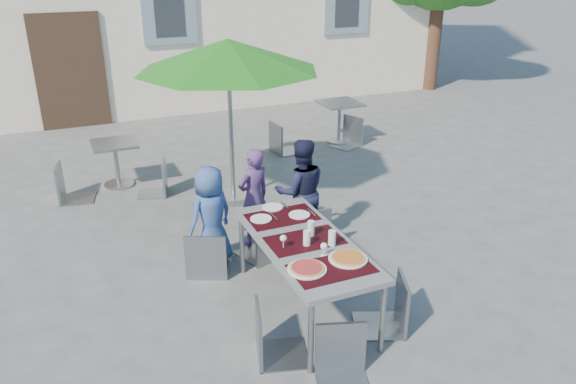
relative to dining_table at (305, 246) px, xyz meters
name	(u,v)px	position (x,y,z in m)	size (l,w,h in m)	color
ground	(346,301)	(0.44, -0.07, -0.70)	(90.00, 90.00, 0.00)	#4E4E51
dining_table	(305,246)	(0.00, 0.00, 0.00)	(0.80, 1.85, 0.76)	#4E4F54
pizza_near_left	(307,268)	(-0.21, -0.49, 0.07)	(0.34, 0.34, 0.03)	white
pizza_near_right	(348,258)	(0.20, -0.47, 0.07)	(0.35, 0.35, 0.03)	white
glassware	(314,236)	(0.05, -0.09, 0.13)	(0.50, 0.47, 0.15)	silver
place_settings	(278,213)	(-0.01, 0.63, 0.06)	(0.65, 0.50, 0.01)	white
child_0	(211,216)	(-0.57, 1.21, -0.12)	(0.56, 0.37, 1.15)	#355493
child_1	(254,197)	(0.02, 1.47, -0.10)	(0.43, 0.29, 1.19)	#53346B
child_2	(301,192)	(0.55, 1.30, -0.05)	(0.63, 0.36, 1.29)	#191B37
chair_0	(205,227)	(-0.70, 0.97, -0.11)	(0.58, 0.59, 1.00)	gray
chair_1	(266,208)	(0.02, 1.05, -0.07)	(0.59, 0.59, 1.06)	gray
chair_2	(310,202)	(0.56, 1.06, -0.10)	(0.45, 0.46, 1.02)	gray
chair_3	(270,302)	(-0.57, -0.55, -0.13)	(0.53, 0.53, 0.96)	gray
chair_4	(393,273)	(0.61, -0.60, -0.11)	(0.57, 0.57, 0.99)	gray
chair_5	(344,325)	(-0.15, -1.06, -0.14)	(0.53, 0.54, 0.95)	gray
patio_umbrella	(228,56)	(0.18, 2.76, 1.31)	(2.42, 2.42, 2.23)	#A5A9AD
cafe_table_0	(116,158)	(-1.24, 3.95, -0.26)	(0.63, 0.63, 0.68)	#A5A9AD
bg_chair_l_0	(64,161)	(-1.95, 3.67, -0.10)	(0.53, 0.52, 1.01)	gray
bg_chair_r_0	(156,158)	(-0.75, 3.40, -0.15)	(0.51, 0.51, 0.93)	gray
cafe_table_1	(339,115)	(2.77, 4.49, -0.18)	(0.70, 0.70, 0.75)	#A5A9AD
bg_chair_l_1	(281,119)	(1.57, 4.35, -0.09)	(0.51, 0.50, 1.03)	gray
bg_chair_r_1	(350,114)	(2.86, 4.25, -0.12)	(0.57, 0.57, 0.98)	gray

